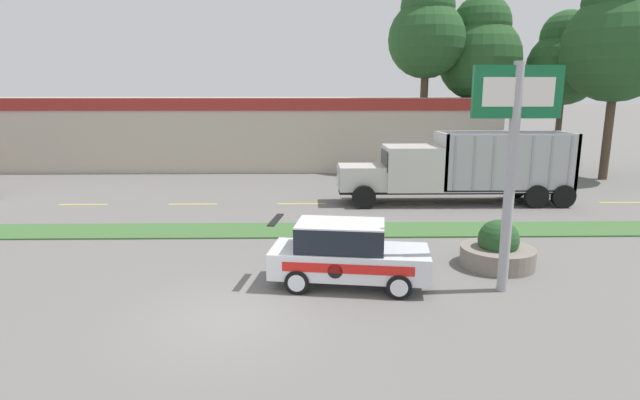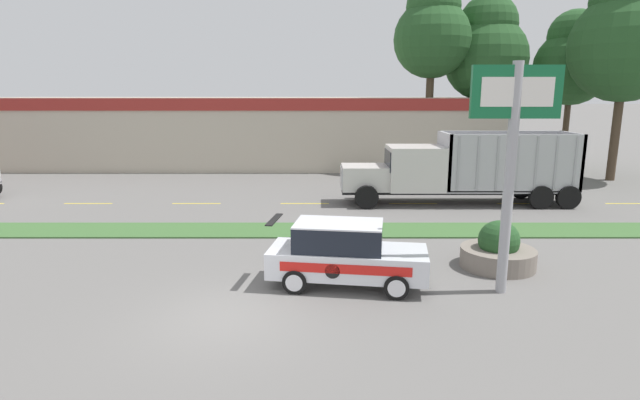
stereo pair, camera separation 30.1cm
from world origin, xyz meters
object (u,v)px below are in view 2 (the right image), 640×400
store_sign_post (511,136)px  stone_planter (497,251)px  dump_truck_mid (439,172)px  rally_car (344,254)px

store_sign_post → stone_planter: store_sign_post is taller
dump_truck_mid → stone_planter: size_ratio=4.94×
dump_truck_mid → rally_car: (-5.23, -10.92, -0.65)m
dump_truck_mid → stone_planter: (-0.36, -9.42, -1.05)m
dump_truck_mid → rally_car: dump_truck_mid is taller
dump_truck_mid → store_sign_post: store_sign_post is taller
store_sign_post → stone_planter: (0.60, 2.01, -3.74)m
store_sign_post → stone_planter: size_ratio=2.68×
dump_truck_mid → stone_planter: 9.48m
rally_car → stone_planter: (4.87, 1.50, -0.40)m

